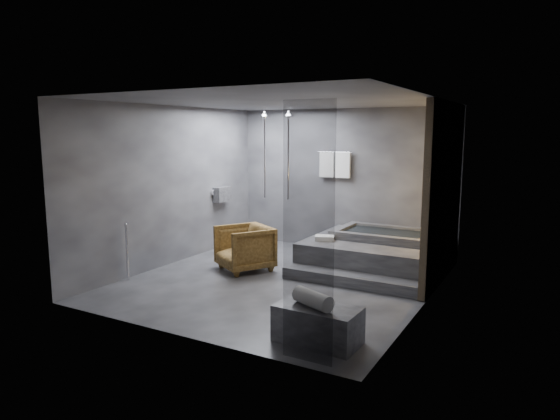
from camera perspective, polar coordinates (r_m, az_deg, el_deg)
The scene contains 7 objects.
room at distance 7.76m, azimuth 3.69°, elevation 4.36°, with size 5.00×5.04×2.82m.
tub_deck at distance 8.86m, azimuth 10.83°, elevation -4.92°, with size 2.20×2.00×0.50m, color #2F2F31.
tub_step at distance 7.83m, azimuth 8.02°, elevation -7.91°, with size 2.20×0.36×0.18m, color #2F2F31.
concrete_bench at distance 5.75m, azimuth 4.34°, elevation -12.89°, with size 0.94×0.51×0.42m, color #2E2E30.
driftwood_chair at distance 8.56m, azimuth -4.08°, elevation -4.34°, with size 0.82×0.85×0.77m, color #3E290F.
rolled_towel at distance 5.63m, azimuth 3.77°, elevation -10.11°, with size 0.18×0.18×0.51m, color silver.
deck_towel at distance 8.60m, azimuth 5.12°, elevation -3.22°, with size 0.32×0.23×0.09m, color white.
Camera 1 is at (3.74, -6.73, 2.34)m, focal length 32.00 mm.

